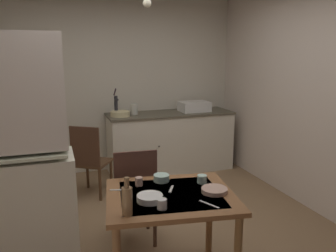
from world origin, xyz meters
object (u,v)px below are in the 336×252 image
at_px(mixing_bowl_counter, 120,114).
at_px(dining_table, 171,207).
at_px(chair_far_side, 134,195).
at_px(sink_basin, 194,106).
at_px(serving_bowl_wide, 161,178).
at_px(chair_by_counter, 90,160).
at_px(mug_dark, 139,181).
at_px(hutch_cabinet, 11,166).
at_px(hand_pump, 116,104).
at_px(glass_bottle, 127,200).

distance_m(mixing_bowl_counter, dining_table, 2.46).
bearing_deg(chair_far_side, sink_basin, 53.12).
distance_m(dining_table, serving_bowl_wide, 0.30).
xyz_separation_m(chair_by_counter, mug_dark, (0.22, -1.63, 0.29)).
height_order(sink_basin, chair_far_side, sink_basin).
distance_m(dining_table, chair_by_counter, 1.92).
relative_size(dining_table, chair_by_counter, 1.15).
height_order(hutch_cabinet, hand_pump, hutch_cabinet).
bearing_deg(sink_basin, hutch_cabinet, -141.39).
height_order(chair_far_side, glass_bottle, glass_bottle).
xyz_separation_m(sink_basin, hand_pump, (-1.20, 0.05, 0.09)).
relative_size(chair_far_side, chair_by_counter, 1.02).
distance_m(mixing_bowl_counter, glass_bottle, 2.70).
relative_size(dining_table, mug_dark, 15.69).
distance_m(serving_bowl_wide, mug_dark, 0.20).
xyz_separation_m(hutch_cabinet, serving_bowl_wide, (1.15, -0.30, -0.13)).
xyz_separation_m(hand_pump, mug_dark, (-0.25, -2.30, -0.30)).
bearing_deg(hand_pump, glass_bottle, -99.06).
bearing_deg(glass_bottle, chair_far_side, 74.01).
bearing_deg(mug_dark, chair_by_counter, 97.73).
relative_size(hutch_cabinet, sink_basin, 4.38).
height_order(sink_basin, dining_table, sink_basin).
height_order(hand_pump, chair_far_side, hand_pump).
height_order(mixing_bowl_counter, mug_dark, mixing_bowl_counter).
relative_size(hutch_cabinet, serving_bowl_wide, 14.85).
relative_size(hand_pump, mixing_bowl_counter, 1.42).
xyz_separation_m(chair_by_counter, serving_bowl_wide, (0.42, -1.60, 0.29)).
distance_m(sink_basin, serving_bowl_wide, 2.56).
bearing_deg(chair_by_counter, mixing_bowl_counter, 48.30).
bearing_deg(mug_dark, chair_far_side, 82.81).
distance_m(dining_table, mug_dark, 0.33).
bearing_deg(serving_bowl_wide, sink_basin, 60.58).
bearing_deg(hand_pump, serving_bowl_wide, -91.23).
distance_m(hutch_cabinet, mixing_bowl_counter, 2.24).
height_order(hand_pump, dining_table, hand_pump).
bearing_deg(glass_bottle, mixing_bowl_counter, 79.82).
height_order(hutch_cabinet, chair_by_counter, hutch_cabinet).
bearing_deg(serving_bowl_wide, mixing_bowl_counter, 87.71).
relative_size(sink_basin, dining_table, 0.41).
xyz_separation_m(mixing_bowl_counter, serving_bowl_wide, (-0.09, -2.17, -0.17)).
bearing_deg(hutch_cabinet, sink_basin, 38.61).
relative_size(chair_far_side, serving_bowl_wide, 7.28).
distance_m(dining_table, glass_bottle, 0.48).
distance_m(hand_pump, serving_bowl_wide, 2.29).
bearing_deg(mug_dark, mixing_bowl_counter, 82.63).
bearing_deg(chair_by_counter, dining_table, -77.80).
height_order(sink_basin, serving_bowl_wide, sink_basin).
distance_m(chair_far_side, serving_bowl_wide, 0.47).
bearing_deg(hand_pump, chair_far_side, -95.91).
bearing_deg(dining_table, sink_basin, 63.01).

